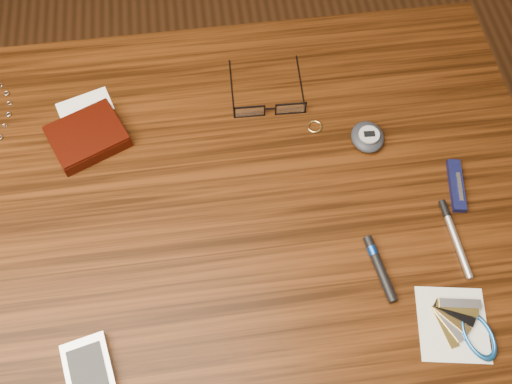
# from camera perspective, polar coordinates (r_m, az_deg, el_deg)

# --- Properties ---
(ground) EXTENTS (3.80, 3.80, 0.00)m
(ground) POSITION_cam_1_polar(r_m,az_deg,el_deg) (1.56, -2.14, -13.77)
(ground) COLOR #472814
(ground) RESTS_ON ground
(desk) EXTENTS (1.00, 0.70, 0.75)m
(desk) POSITION_cam_1_polar(r_m,az_deg,el_deg) (0.94, -3.43, -3.75)
(desk) COLOR #391A09
(desk) RESTS_ON ground
(wallet_and_card) EXTENTS (0.14, 0.17, 0.02)m
(wallet_and_card) POSITION_cam_1_polar(r_m,az_deg,el_deg) (0.93, -16.50, 5.42)
(wallet_and_card) COLOR black
(wallet_and_card) RESTS_ON desk
(eyeglasses) EXTENTS (0.12, 0.13, 0.03)m
(eyeglasses) POSITION_cam_1_polar(r_m,az_deg,el_deg) (0.93, 1.37, 8.50)
(eyeglasses) COLOR black
(eyeglasses) RESTS_ON desk
(gold_ring) EXTENTS (0.03, 0.03, 0.00)m
(gold_ring) POSITION_cam_1_polar(r_m,az_deg,el_deg) (0.92, 5.87, 6.53)
(gold_ring) COLOR #EFC971
(gold_ring) RESTS_ON desk
(pda_phone) EXTENTS (0.08, 0.12, 0.02)m
(pda_phone) POSITION_cam_1_polar(r_m,az_deg,el_deg) (0.79, -16.17, -17.57)
(pda_phone) COLOR #AEAEB3
(pda_phone) RESTS_ON desk
(pedometer) EXTENTS (0.06, 0.06, 0.02)m
(pedometer) POSITION_cam_1_polar(r_m,az_deg,el_deg) (0.91, 11.10, 5.44)
(pedometer) COLOR #22242D
(pedometer) RESTS_ON desk
(notepad_keys) EXTENTS (0.11, 0.12, 0.01)m
(notepad_keys) POSITION_cam_1_polar(r_m,az_deg,el_deg) (0.82, 20.18, -12.63)
(notepad_keys) COLOR silver
(notepad_keys) RESTS_ON desk
(pocket_knife) EXTENTS (0.03, 0.09, 0.01)m
(pocket_knife) POSITION_cam_1_polar(r_m,az_deg,el_deg) (0.91, 19.40, 0.62)
(pocket_knife) COLOR #0E1136
(pocket_knife) RESTS_ON desk
(silver_pen) EXTENTS (0.02, 0.12, 0.01)m
(silver_pen) POSITION_cam_1_polar(r_m,az_deg,el_deg) (0.87, 19.11, -3.84)
(silver_pen) COLOR silver
(silver_pen) RESTS_ON desk
(black_blue_pen) EXTENTS (0.03, 0.10, 0.01)m
(black_blue_pen) POSITION_cam_1_polar(r_m,az_deg,el_deg) (0.82, 12.20, -7.28)
(black_blue_pen) COLOR black
(black_blue_pen) RESTS_ON desk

